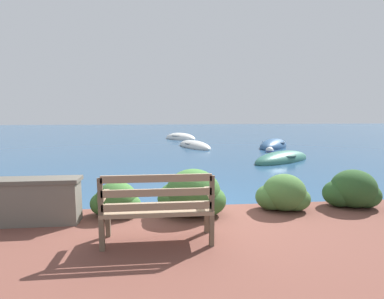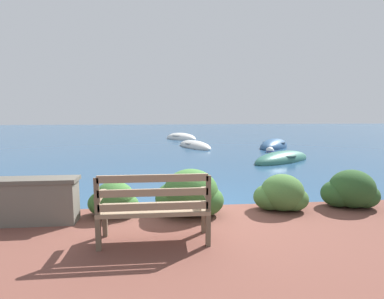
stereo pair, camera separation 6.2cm
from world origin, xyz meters
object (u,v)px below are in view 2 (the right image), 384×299
object	(u,v)px
rowboat_far	(195,146)
mooring_buoy	(270,151)
rowboat_mid	(274,146)
rowboat_nearest	(282,160)
park_bench	(154,206)
rowboat_outer	(181,138)

from	to	relation	value
rowboat_far	mooring_buoy	bearing A→B (deg)	33.50
rowboat_mid	mooring_buoy	bearing A→B (deg)	-169.24
rowboat_nearest	rowboat_mid	distance (m)	4.54
rowboat_nearest	mooring_buoy	xyz separation A→B (m)	(0.44, 2.53, 0.01)
park_bench	rowboat_outer	world-z (taller)	park_bench
rowboat_outer	mooring_buoy	size ratio (longest dim) A/B	6.67
rowboat_nearest	rowboat_mid	size ratio (longest dim) A/B	1.03
rowboat_mid	rowboat_far	xyz separation A→B (m)	(-4.19, 0.50, -0.01)
mooring_buoy	rowboat_nearest	bearing A→B (deg)	-99.91
rowboat_far	mooring_buoy	world-z (taller)	rowboat_far
park_bench	rowboat_mid	bearing A→B (deg)	56.33
rowboat_outer	mooring_buoy	xyz separation A→B (m)	(3.75, -7.08, -0.00)
rowboat_far	park_bench	bearing A→B (deg)	-30.10
rowboat_far	rowboat_outer	world-z (taller)	rowboat_outer
rowboat_nearest	rowboat_far	world-z (taller)	rowboat_nearest
park_bench	rowboat_outer	bearing A→B (deg)	79.04
rowboat_mid	rowboat_nearest	bearing A→B (deg)	-160.22
rowboat_nearest	rowboat_outer	size ratio (longest dim) A/B	1.13
park_bench	rowboat_mid	size ratio (longest dim) A/B	0.46
rowboat_far	mooring_buoy	distance (m)	4.04
rowboat_outer	park_bench	bearing A→B (deg)	-44.78
rowboat_mid	rowboat_outer	world-z (taller)	rowboat_mid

